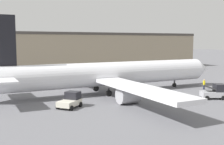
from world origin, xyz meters
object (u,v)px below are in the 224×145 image
object	(u,v)px
ground_crew_worker	(204,84)
baggage_tug	(71,100)
airplane	(106,74)
belt_loader_truck	(215,92)

from	to	relation	value
ground_crew_worker	baggage_tug	xyz separation A→B (m)	(-24.25, -3.81, -0.04)
airplane	baggage_tug	size ratio (longest dim) A/B	11.93
ground_crew_worker	belt_loader_truck	world-z (taller)	belt_loader_truck
ground_crew_worker	baggage_tug	bearing A→B (deg)	159.58
baggage_tug	belt_loader_truck	size ratio (longest dim) A/B	0.94
airplane	baggage_tug	xyz separation A→B (m)	(-7.65, -7.13, -2.11)
baggage_tug	belt_loader_truck	bearing A→B (deg)	-51.71
airplane	ground_crew_worker	distance (m)	17.05
baggage_tug	ground_crew_worker	bearing A→B (deg)	-34.29
airplane	ground_crew_worker	bearing A→B (deg)	-14.71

